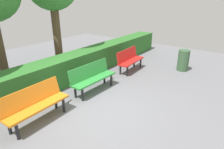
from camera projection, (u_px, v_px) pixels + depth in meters
name	position (u px, v px, depth m)	size (l,w,h in m)	color
ground_plane	(97.00, 110.00, 5.10)	(16.00, 16.00, 0.00)	slate
bench_red	(130.00, 59.00, 7.63)	(1.44, 0.52, 0.86)	red
bench_green	(92.00, 76.00, 5.99)	(1.63, 0.51, 0.86)	#2D8C38
bench_orange	(35.00, 103.00, 4.49)	(1.58, 0.52, 0.86)	orange
hedge_row	(70.00, 68.00, 6.75)	(11.43, 0.78, 0.91)	#2D6B28
trash_bin	(183.00, 60.00, 7.70)	(0.43, 0.43, 0.83)	#385938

